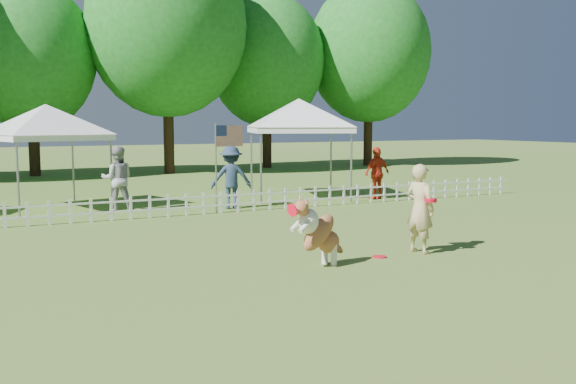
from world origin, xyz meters
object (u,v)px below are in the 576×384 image
object	(u,v)px
spectator_a	(117,179)
spectator_c	(377,173)
canopy_tent_right	(299,150)
canopy_tent_left	(48,158)
spectator_b	(231,177)
dog	(320,232)
frisbee_on_turf	(380,257)
handler	(420,209)
flag_pole	(216,169)

from	to	relation	value
spectator_a	spectator_c	world-z (taller)	spectator_a
spectator_c	canopy_tent_right	bearing A→B (deg)	-43.92
canopy_tent_left	spectator_b	distance (m)	5.31
dog	spectator_c	size ratio (longest dim) A/B	0.72
frisbee_on_turf	spectator_c	world-z (taller)	spectator_c
frisbee_on_turf	spectator_b	size ratio (longest dim) A/B	0.14
dog	frisbee_on_turf	world-z (taller)	dog
dog	spectator_a	world-z (taller)	spectator_a
spectator_a	handler	bearing A→B (deg)	127.48
dog	frisbee_on_turf	size ratio (longest dim) A/B	4.68
frisbee_on_turf	canopy_tent_right	world-z (taller)	canopy_tent_right
spectator_b	spectator_c	world-z (taller)	spectator_b
dog	flag_pole	bearing A→B (deg)	66.36
frisbee_on_turf	canopy_tent_left	distance (m)	11.05
canopy_tent_left	spectator_b	xyz separation A→B (m)	(4.74, -2.33, -0.57)
canopy_tent_right	spectator_c	xyz separation A→B (m)	(2.11, -1.50, -0.75)
dog	spectator_c	distance (m)	10.20
dog	flag_pole	world-z (taller)	flag_pole
canopy_tent_right	spectator_b	xyz separation A→B (m)	(-3.01, -1.47, -0.69)
handler	canopy_tent_left	distance (m)	11.38
spectator_c	spectator_a	bearing A→B (deg)	-14.95
dog	spectator_b	size ratio (longest dim) A/B	0.67
flag_pole	spectator_a	world-z (taller)	flag_pole
flag_pole	spectator_c	world-z (taller)	flag_pole
handler	spectator_a	bearing A→B (deg)	11.91
canopy_tent_left	flag_pole	xyz separation A→B (m)	(4.00, -3.04, -0.24)
handler	frisbee_on_turf	bearing A→B (deg)	77.74
dog	canopy_tent_right	world-z (taller)	canopy_tent_right
spectator_b	spectator_c	bearing A→B (deg)	-164.10
handler	canopy_tent_right	size ratio (longest dim) A/B	0.54
dog	flag_pole	distance (m)	7.14
flag_pole	spectator_b	world-z (taller)	flag_pole
frisbee_on_turf	flag_pole	size ratio (longest dim) A/B	0.11
frisbee_on_turf	dog	bearing A→B (deg)	-172.83
spectator_a	canopy_tent_right	bearing A→B (deg)	-161.75
spectator_a	spectator_c	distance (m)	8.25
handler	spectator_c	distance (m)	8.70
flag_pole	spectator_b	xyz separation A→B (m)	(0.73, 0.71, -0.33)
handler	spectator_c	bearing A→B (deg)	-42.40
dog	frisbee_on_turf	xyz separation A→B (m)	(1.40, 0.18, -0.60)
dog	spectator_a	bearing A→B (deg)	82.90
dog	spectator_a	size ratio (longest dim) A/B	0.67
handler	spectator_b	world-z (taller)	spectator_b
canopy_tent_right	spectator_a	size ratio (longest dim) A/B	1.75
handler	canopy_tent_left	xyz separation A→B (m)	(-5.54, 9.92, 0.62)
flag_pole	spectator_c	size ratio (longest dim) A/B	1.45
flag_pole	frisbee_on_turf	bearing A→B (deg)	-95.48
dog	canopy_tent_right	size ratio (longest dim) A/B	0.38
dog	canopy_tent_right	xyz separation A→B (m)	(4.53, 9.24, 0.99)
canopy_tent_right	spectator_b	size ratio (longest dim) A/B	1.76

